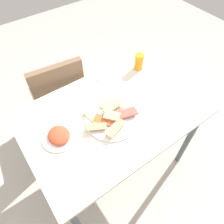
% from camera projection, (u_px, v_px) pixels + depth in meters
% --- Properties ---
extents(ground_plane, '(6.00, 6.00, 0.00)m').
position_uv_depth(ground_plane, '(112.00, 162.00, 1.94)').
color(ground_plane, '#B4AEA4').
extents(dining_table, '(1.14, 0.78, 0.75)m').
position_uv_depth(dining_table, '(112.00, 120.00, 1.42)').
color(dining_table, silver).
rests_on(dining_table, ground_plane).
extents(dining_chair, '(0.47, 0.47, 0.88)m').
position_uv_depth(dining_chair, '(59.00, 96.00, 1.79)').
color(dining_chair, brown).
rests_on(dining_chair, ground_plane).
extents(pide_platter, '(0.35, 0.34, 0.04)m').
position_uv_depth(pide_platter, '(111.00, 117.00, 1.31)').
color(pide_platter, white).
rests_on(pide_platter, dining_table).
extents(salad_plate_greens, '(0.21, 0.21, 0.04)m').
position_uv_depth(salad_plate_greens, '(59.00, 136.00, 1.22)').
color(salad_plate_greens, white).
rests_on(salad_plate_greens, dining_table).
extents(soda_can, '(0.08, 0.08, 0.12)m').
position_uv_depth(soda_can, '(139.00, 62.00, 1.56)').
color(soda_can, orange).
rests_on(soda_can, dining_table).
extents(paper_napkin, '(0.16, 0.16, 0.00)m').
position_uv_depth(paper_napkin, '(108.00, 78.00, 1.54)').
color(paper_napkin, white).
rests_on(paper_napkin, dining_table).
extents(fork, '(0.17, 0.02, 0.00)m').
position_uv_depth(fork, '(110.00, 79.00, 1.53)').
color(fork, silver).
rests_on(fork, paper_napkin).
extents(spoon, '(0.17, 0.02, 0.00)m').
position_uv_depth(spoon, '(107.00, 76.00, 1.55)').
color(spoon, silver).
rests_on(spoon, paper_napkin).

